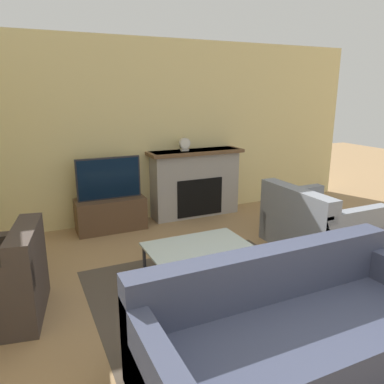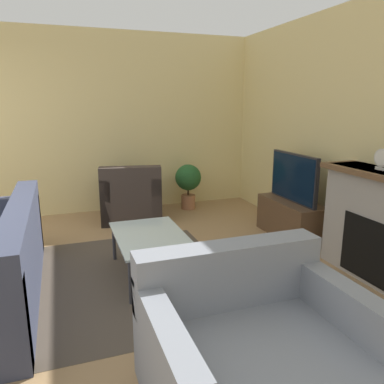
{
  "view_description": "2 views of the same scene",
  "coord_description": "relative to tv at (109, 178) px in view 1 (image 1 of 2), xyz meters",
  "views": [
    {
      "loc": [
        -1.55,
        -0.81,
        1.95
      ],
      "look_at": [
        0.2,
        2.96,
        0.83
      ],
      "focal_mm": 35.0,
      "sensor_mm": 36.0,
      "label": 1
    },
    {
      "loc": [
        3.37,
        1.64,
        1.67
      ],
      "look_at": [
        0.21,
        2.76,
        0.86
      ],
      "focal_mm": 35.0,
      "sensor_mm": 36.0,
      "label": 2
    }
  ],
  "objects": [
    {
      "name": "wall_back",
      "position": [
        0.46,
        0.33,
        0.59
      ],
      "size": [
        7.93,
        0.06,
        2.7
      ],
      "color": "beige",
      "rests_on": "ground_plane"
    },
    {
      "name": "area_rug",
      "position": [
        0.47,
        -2.1,
        -0.76
      ],
      "size": [
        2.25,
        1.86,
        0.0
      ],
      "color": "#4C4238",
      "rests_on": "ground_plane"
    },
    {
      "name": "fireplace",
      "position": [
        1.39,
        0.11,
        -0.21
      ],
      "size": [
        1.52,
        0.43,
        1.06
      ],
      "color": "#9E9993",
      "rests_on": "ground_plane"
    },
    {
      "name": "tv_stand",
      "position": [
        0.0,
        0.0,
        -0.53
      ],
      "size": [
        0.97,
        0.43,
        0.47
      ],
      "color": "brown",
      "rests_on": "ground_plane"
    },
    {
      "name": "tv",
      "position": [
        0.0,
        0.0,
        0.0
      ],
      "size": [
        0.9,
        0.06,
        0.59
      ],
      "color": "#232328",
      "rests_on": "tv_stand"
    },
    {
      "name": "couch_sectional",
      "position": [
        0.51,
        -3.35,
        -0.48
      ],
      "size": [
        2.24,
        0.91,
        0.82
      ],
      "color": "#33384C",
      "rests_on": "ground_plane"
    },
    {
      "name": "couch_loveseat",
      "position": [
        2.22,
        -1.74,
        -0.48
      ],
      "size": [
        0.98,
        1.2,
        0.82
      ],
      "rotation": [
        0.0,
        0.0,
        1.57
      ],
      "color": "gray",
      "rests_on": "ground_plane"
    },
    {
      "name": "coffee_table",
      "position": [
        0.47,
        -1.92,
        -0.39
      ],
      "size": [
        1.05,
        0.66,
        0.41
      ],
      "color": "#333338",
      "rests_on": "ground_plane"
    },
    {
      "name": "mantel_clock",
      "position": [
        1.21,
        0.11,
        0.4
      ],
      "size": [
        0.17,
        0.07,
        0.2
      ],
      "color": "beige",
      "rests_on": "fireplace"
    }
  ]
}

